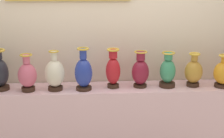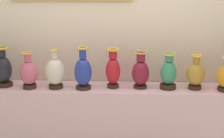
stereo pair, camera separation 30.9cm
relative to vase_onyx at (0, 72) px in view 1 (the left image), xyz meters
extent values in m
cube|color=beige|center=(1.06, 0.01, -0.69)|extent=(3.44, 0.38, 1.03)
cube|color=beige|center=(1.06, 0.26, 0.36)|extent=(6.21, 0.10, 3.13)
cylinder|color=#382319|center=(0.00, 0.00, -0.15)|extent=(0.15, 0.15, 0.04)
ellipsoid|color=black|center=(0.00, 0.00, 0.00)|extent=(0.16, 0.16, 0.26)
cylinder|color=#382319|center=(0.26, -0.05, -0.15)|extent=(0.13, 0.13, 0.04)
ellipsoid|color=#CC5972|center=(0.26, -0.05, -0.02)|extent=(0.17, 0.17, 0.23)
cylinder|color=#CC5972|center=(0.26, -0.05, 0.14)|extent=(0.06, 0.06, 0.08)
torus|color=gold|center=(0.26, -0.05, 0.18)|extent=(0.12, 0.12, 0.02)
cylinder|color=#382319|center=(0.52, -0.04, -0.15)|extent=(0.14, 0.14, 0.04)
ellipsoid|color=beige|center=(0.52, -0.04, -0.01)|extent=(0.19, 0.19, 0.26)
cylinder|color=beige|center=(0.52, -0.04, 0.16)|extent=(0.06, 0.06, 0.08)
torus|color=gold|center=(0.52, -0.04, 0.20)|extent=(0.10, 0.10, 0.01)
cylinder|color=#382319|center=(0.79, -0.05, -0.16)|extent=(0.15, 0.15, 0.03)
ellipsoid|color=#263899|center=(0.79, -0.05, -0.01)|extent=(0.17, 0.17, 0.27)
cylinder|color=#263899|center=(0.79, -0.05, 0.18)|extent=(0.07, 0.07, 0.10)
torus|color=gold|center=(0.79, -0.05, 0.23)|extent=(0.11, 0.11, 0.02)
cylinder|color=#382319|center=(1.07, 0.00, -0.15)|extent=(0.11, 0.11, 0.04)
ellipsoid|color=red|center=(1.07, 0.00, -0.01)|extent=(0.14, 0.14, 0.26)
cylinder|color=red|center=(1.07, 0.00, 0.17)|extent=(0.08, 0.08, 0.08)
torus|color=gold|center=(1.07, 0.00, 0.21)|extent=(0.12, 0.12, 0.02)
cylinder|color=#382319|center=(1.34, 0.01, -0.16)|extent=(0.13, 0.13, 0.03)
ellipsoid|color=maroon|center=(1.34, 0.01, -0.02)|extent=(0.17, 0.17, 0.24)
cylinder|color=maroon|center=(1.34, 0.01, 0.14)|extent=(0.08, 0.08, 0.08)
torus|color=gold|center=(1.34, 0.01, 0.18)|extent=(0.13, 0.13, 0.01)
cylinder|color=#382319|center=(1.61, -0.01, -0.15)|extent=(0.16, 0.16, 0.04)
ellipsoid|color=#388C60|center=(1.61, -0.01, -0.01)|extent=(0.15, 0.15, 0.23)
cylinder|color=#388C60|center=(1.61, -0.01, 0.14)|extent=(0.08, 0.08, 0.07)
torus|color=gold|center=(1.61, -0.01, 0.17)|extent=(0.13, 0.13, 0.01)
cylinder|color=#382319|center=(1.87, -0.01, -0.15)|extent=(0.12, 0.12, 0.04)
ellipsoid|color=#B27F2D|center=(1.87, -0.01, -0.02)|extent=(0.17, 0.17, 0.22)
cylinder|color=#B27F2D|center=(1.87, -0.01, 0.12)|extent=(0.06, 0.06, 0.07)
torus|color=gold|center=(1.87, -0.01, 0.15)|extent=(0.11, 0.11, 0.02)
cylinder|color=#382319|center=(2.14, -0.05, -0.16)|extent=(0.15, 0.15, 0.03)
ellipsoid|color=orange|center=(2.14, -0.05, -0.03)|extent=(0.18, 0.18, 0.22)
cylinder|color=orange|center=(2.14, -0.05, 0.11)|extent=(0.06, 0.06, 0.07)
camera|label=1|loc=(0.88, -2.96, 0.84)|focal=51.25mm
camera|label=2|loc=(1.19, -2.96, 0.84)|focal=51.25mm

